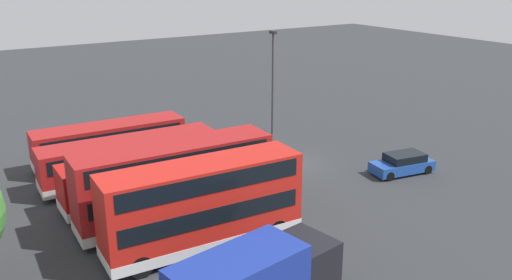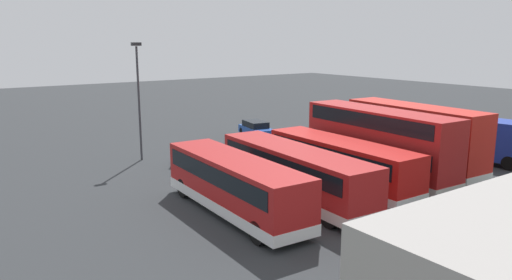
# 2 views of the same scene
# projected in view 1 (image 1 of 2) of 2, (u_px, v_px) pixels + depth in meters

# --- Properties ---
(ground_plane) EXTENTS (140.00, 140.00, 0.00)m
(ground_plane) POSITION_uv_depth(u_px,v_px,m) (295.00, 164.00, 38.85)
(ground_plane) COLOR #2D3033
(bus_double_decker_near_end) EXTENTS (3.12, 10.37, 4.55)m
(bus_double_decker_near_end) POSITION_uv_depth(u_px,v_px,m) (203.00, 203.00, 26.73)
(bus_double_decker_near_end) COLOR red
(bus_double_decker_near_end) RESTS_ON ground
(bus_double_decker_second) EXTENTS (3.06, 11.16, 4.55)m
(bus_double_decker_second) POSITION_uv_depth(u_px,v_px,m) (175.00, 180.00, 29.53)
(bus_double_decker_second) COLOR #A51919
(bus_double_decker_second) RESTS_ON ground
(bus_single_deck_third) EXTENTS (2.76, 10.85, 2.95)m
(bus_single_deck_third) POSITION_uv_depth(u_px,v_px,m) (151.00, 175.00, 32.47)
(bus_single_deck_third) COLOR #B71411
(bus_single_deck_third) RESTS_ON ground
(bus_single_deck_fourth) EXTENTS (3.15, 11.69, 2.95)m
(bus_single_deck_fourth) POSITION_uv_depth(u_px,v_px,m) (130.00, 158.00, 35.37)
(bus_single_deck_fourth) COLOR #A51919
(bus_single_deck_fourth) RESTS_ON ground
(bus_single_deck_fifth) EXTENTS (3.00, 10.78, 2.95)m
(bus_single_deck_fifth) POSITION_uv_depth(u_px,v_px,m) (110.00, 142.00, 38.53)
(bus_single_deck_fifth) COLOR #A51919
(bus_single_deck_fifth) RESTS_ON ground
(car_hatchback_silver) EXTENTS (2.51, 4.60, 1.43)m
(car_hatchback_silver) POSITION_uv_depth(u_px,v_px,m) (403.00, 164.00, 36.96)
(car_hatchback_silver) COLOR #1E479E
(car_hatchback_silver) RESTS_ON ground
(car_small_green) EXTENTS (4.24, 3.77, 1.43)m
(car_small_green) POSITION_uv_depth(u_px,v_px,m) (254.00, 143.00, 41.16)
(car_small_green) COLOR silver
(car_small_green) RESTS_ON ground
(lamp_post_tall) EXTENTS (0.70, 0.30, 8.69)m
(lamp_post_tall) POSITION_uv_depth(u_px,v_px,m) (273.00, 76.00, 44.17)
(lamp_post_tall) COLOR #38383D
(lamp_post_tall) RESTS_ON ground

